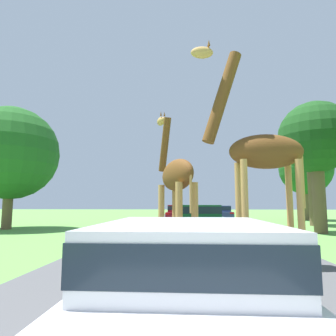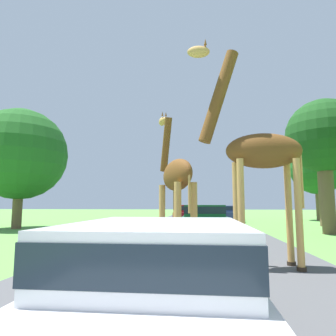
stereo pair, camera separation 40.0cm
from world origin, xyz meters
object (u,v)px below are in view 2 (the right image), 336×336
Objects in this scene: giraffe_near_road at (176,181)px; tree_right_cluster at (317,168)px; tree_left_edge at (320,136)px; car_far_ahead at (228,213)px; car_lead_maroon at (159,284)px; car_queue_left at (187,214)px; giraffe_companion at (256,151)px; car_queue_right at (205,220)px; tree_far_right at (21,154)px; tree_mid_field at (324,137)px.

giraffe_near_road is 21.76m from tree_right_cluster.
car_far_ahead is at bearing 138.69° from tree_left_edge.
tree_left_edge is at bearing -41.31° from car_far_ahead.
car_queue_left is at bearing 91.86° from car_lead_maroon.
giraffe_companion reaches higher than car_queue_left.
giraffe_near_road reaches higher than car_queue_right.
tree_mid_field is at bearing -4.41° from tree_far_right.
tree_far_right is at bearing 118.52° from giraffe_near_road.
tree_mid_field is (-4.19, -12.29, 0.16)m from tree_right_cluster.
car_queue_right is at bearing -126.01° from tree_right_cluster.
car_queue_right is (0.56, 10.80, 0.05)m from car_lead_maroon.
giraffe_near_road is at bearing -127.27° from tree_left_edge.
tree_left_edge is at bearing 70.42° from tree_mid_field.
tree_right_cluster is (11.11, 18.55, 2.45)m from giraffe_near_road.
giraffe_companion is 1.40× the size of car_far_ahead.
car_lead_maroon is at bearing -115.34° from tree_left_edge.
car_lead_maroon is 23.07m from car_far_ahead.
tree_left_edge is 5.79m from tree_mid_field.
giraffe_near_road reaches higher than car_far_ahead.
car_queue_right is 11.93m from tree_far_right.
giraffe_near_road is 0.57× the size of tree_left_edge.
car_queue_right is 0.62× the size of tree_mid_field.
giraffe_near_road is at bearing 42.82° from giraffe_companion.
car_queue_right is at bearing -99.98° from car_far_ahead.
tree_mid_field reaches higher than car_queue_right.
car_far_ahead is (2.69, 22.91, 0.02)m from car_lead_maroon.
tree_far_right is at bearing -167.96° from tree_left_edge.
tree_left_edge reaches higher than car_queue_left.
car_far_ahead is at bearing 55.19° from giraffe_near_road.
tree_right_cluster is at bearing 34.67° from giraffe_near_road.
giraffe_near_road is 2.93m from giraffe_companion.
tree_mid_field reaches higher than car_queue_left.
giraffe_companion is 5.03m from car_lead_maroon.
giraffe_companion is at bearing -113.72° from tree_right_cluster.
car_queue_left is (-0.63, 19.56, 0.04)m from car_lead_maroon.
car_far_ahead is at bearing -6.61° from giraffe_companion.
tree_far_right is 1.07× the size of tree_mid_field.
car_lead_maroon is 1.20× the size of car_far_ahead.
car_queue_right is 11.83m from tree_left_edge.
tree_right_cluster is (10.19, 14.02, 3.85)m from car_queue_right.
tree_mid_field is (7.19, -7.04, 4.02)m from car_queue_left.
tree_far_right is at bearing -149.56° from car_queue_left.
tree_right_cluster is at bearing -27.36° from giraffe_companion.
tree_far_right is at bearing 175.59° from tree_mid_field.
car_lead_maroon is 0.57× the size of tree_left_edge.
giraffe_companion is 1.17× the size of car_lead_maroon.
giraffe_companion reaches higher than car_far_ahead.
car_far_ahead is 9.15m from tree_right_cluster.
tree_far_right is 17.00m from tree_mid_field.
giraffe_near_road is 12.76m from tree_far_right.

